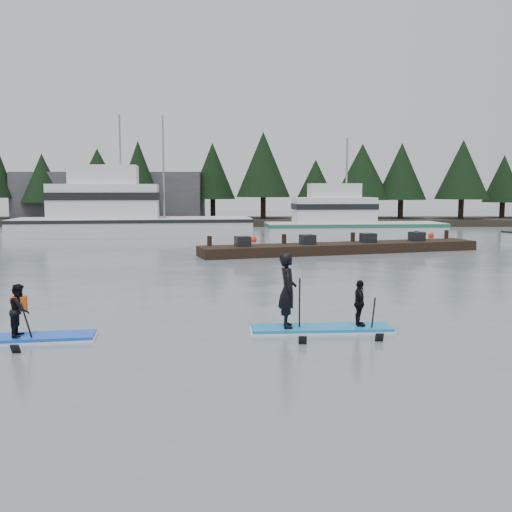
{
  "coord_description": "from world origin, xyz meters",
  "views": [
    {
      "loc": [
        -0.16,
        -12.93,
        3.29
      ],
      "look_at": [
        0.0,
        6.0,
        1.1
      ],
      "focal_mm": 40.0,
      "sensor_mm": 36.0,
      "label": 1
    }
  ],
  "objects_px": {
    "fishing_boat_medium": "(349,229)",
    "paddleboard_solo": "(20,323)",
    "fishing_boat_large": "(127,225)",
    "floating_dock": "(343,248)",
    "paddleboard_duo": "(312,305)"
  },
  "relations": [
    {
      "from": "fishing_boat_medium",
      "to": "paddleboard_solo",
      "type": "distance_m",
      "value": 30.75
    },
    {
      "from": "fishing_boat_large",
      "to": "paddleboard_solo",
      "type": "xyz_separation_m",
      "value": [
        4.11,
        -29.63,
        -0.34
      ]
    },
    {
      "from": "floating_dock",
      "to": "paddleboard_solo",
      "type": "relative_size",
      "value": 4.76
    },
    {
      "from": "fishing_boat_large",
      "to": "floating_dock",
      "type": "height_order",
      "value": "fishing_boat_large"
    },
    {
      "from": "fishing_boat_medium",
      "to": "paddleboard_solo",
      "type": "relative_size",
      "value": 3.98
    },
    {
      "from": "paddleboard_solo",
      "to": "paddleboard_duo",
      "type": "relative_size",
      "value": 0.97
    },
    {
      "from": "fishing_boat_medium",
      "to": "paddleboard_duo",
      "type": "height_order",
      "value": "fishing_boat_medium"
    },
    {
      "from": "floating_dock",
      "to": "paddleboard_duo",
      "type": "bearing_deg",
      "value": -118.56
    },
    {
      "from": "fishing_boat_medium",
      "to": "paddleboard_duo",
      "type": "xyz_separation_m",
      "value": [
        -5.56,
        -27.49,
        0.1
      ]
    },
    {
      "from": "fishing_boat_medium",
      "to": "paddleboard_solo",
      "type": "xyz_separation_m",
      "value": [
        -12.05,
        -28.29,
        -0.14
      ]
    },
    {
      "from": "fishing_boat_medium",
      "to": "paddleboard_duo",
      "type": "distance_m",
      "value": 28.05
    },
    {
      "from": "floating_dock",
      "to": "paddleboard_solo",
      "type": "height_order",
      "value": "paddleboard_solo"
    },
    {
      "from": "floating_dock",
      "to": "paddleboard_duo",
      "type": "relative_size",
      "value": 4.62
    },
    {
      "from": "fishing_boat_large",
      "to": "paddleboard_duo",
      "type": "relative_size",
      "value": 5.29
    },
    {
      "from": "paddleboard_solo",
      "to": "paddleboard_duo",
      "type": "height_order",
      "value": "paddleboard_duo"
    }
  ]
}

